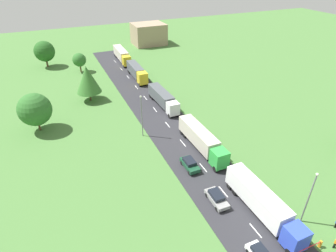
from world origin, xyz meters
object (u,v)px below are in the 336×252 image
truck_second (202,139)px  car_third (190,164)px  truck_lead (262,202)px  lamppost_lead (309,196)px  tree_pine (35,110)px  truck_fourth (137,72)px  barrier_gate (316,245)px  lamppost_second (142,114)px  distant_building (149,34)px  person_third (336,243)px  tree_birch (79,60)px  truck_third (163,98)px  truck_fifth (122,55)px  tree_maple (88,79)px  tree_oak (44,51)px  car_second (217,198)px

truck_second → car_third: size_ratio=3.36×
truck_lead → lamppost_lead: lamppost_lead is taller
truck_lead → tree_pine: bearing=127.3°
truck_fourth → barrier_gate: (2.64, -60.32, -1.40)m
barrier_gate → lamppost_second: lamppost_second is taller
tree_pine → distant_building: size_ratio=0.65×
truck_lead → tree_pine: size_ratio=1.74×
barrier_gate → person_third: size_ratio=2.70×
lamppost_lead → barrier_gate: bearing=-113.8°
tree_birch → lamppost_second: bearing=-82.1°
truck_third → distant_building: size_ratio=1.05×
tree_birch → truck_fifth: bearing=18.5°
lamppost_second → tree_maple: 20.89m
car_third → lamppost_second: (-3.93, 12.31, 3.92)m
lamppost_second → tree_maple: lamppost_second is taller
person_third → truck_second: bearing=101.5°
distant_building → barrier_gate: bearing=-97.8°
truck_third → truck_fifth: size_ratio=0.89×
tree_oak → tree_maple: (8.10, -29.46, 0.53)m
truck_fifth → lamppost_second: (-8.38, -45.17, 2.56)m
car_third → lamppost_second: lamppost_second is taller
barrier_gate → tree_oak: (-25.42, 80.97, 4.16)m
car_second → car_third: bearing=90.6°
barrier_gate → distant_building: distant_building is taller
tree_maple → car_third: bearing=-72.1°
truck_fifth → tree_birch: size_ratio=2.48×
tree_oak → tree_birch: (8.94, -8.84, -1.18)m
car_third → tree_pine: (-22.24, 22.59, 3.75)m
tree_maple → truck_third: bearing=-33.2°
truck_second → lamppost_lead: bearing=-77.7°
car_third → lamppost_second: size_ratio=0.47×
truck_fifth → barrier_gate: size_ratio=3.02×
truck_fourth → lamppost_lead: (4.32, -56.51, 2.53)m
tree_maple → person_third: bearing=-69.4°
person_third → tree_pine: (-31.47, 42.71, 3.71)m
truck_fifth → distant_building: (15.20, 15.92, 1.67)m
barrier_gate → lamppost_lead: size_ratio=0.56×
barrier_gate → truck_lead: bearing=109.7°
tree_birch → person_third: bearing=-75.5°
truck_lead → tree_pine: 44.02m
truck_third → truck_fourth: (-0.24, 18.58, 0.05)m
car_third → lamppost_lead: 18.14m
tree_maple → distant_building: tree_maple is taller
tree_oak → distant_building: size_ratio=0.66×
lamppost_lead → truck_second: bearing=102.3°
truck_lead → truck_fourth: truck_lead is taller
truck_fifth → barrier_gate: truck_fifth is taller
truck_fourth → tree_maple: bearing=-149.0°
lamppost_lead → tree_pine: 49.02m
lamppost_lead → tree_birch: bearing=104.9°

